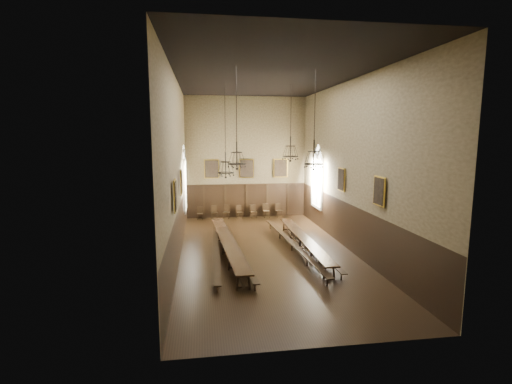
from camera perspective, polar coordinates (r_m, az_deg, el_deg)
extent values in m
cube|color=black|center=(19.82, 1.64, -9.33)|extent=(9.00, 18.00, 0.02)
cube|color=black|center=(19.10, 1.76, 17.39)|extent=(9.00, 18.00, 0.02)
cube|color=#877853|center=(27.83, -1.51, 5.30)|extent=(9.00, 0.02, 9.00)
cube|color=#877853|center=(10.23, 10.42, -0.41)|extent=(9.00, 0.02, 9.00)
cube|color=#877853|center=(18.69, -12.07, 3.54)|extent=(0.02, 18.00, 9.00)
cube|color=#877853|center=(20.20, 14.43, 3.81)|extent=(0.02, 18.00, 9.00)
cube|color=black|center=(19.35, -4.41, -7.41)|extent=(1.39, 10.26, 0.07)
cube|color=black|center=(20.19, 7.36, -7.00)|extent=(0.70, 9.21, 0.06)
cube|color=black|center=(19.25, -6.15, -8.58)|extent=(0.56, 9.86, 0.05)
cube|color=black|center=(19.28, -2.84, -8.51)|extent=(0.83, 9.88, 0.05)
cube|color=black|center=(20.09, 5.55, -7.75)|extent=(0.95, 10.57, 0.05)
cube|color=black|center=(20.29, 8.76, -7.82)|extent=(0.33, 9.17, 0.05)
cube|color=black|center=(27.64, -8.61, -3.32)|extent=(0.43, 0.43, 0.05)
cube|color=black|center=(27.76, -8.62, -2.75)|extent=(0.41, 0.06, 0.49)
cube|color=black|center=(27.72, -6.40, -3.19)|extent=(0.50, 0.50, 0.05)
cube|color=black|center=(27.85, -6.42, -2.59)|extent=(0.43, 0.11, 0.52)
cube|color=black|center=(27.68, -4.58, -3.13)|extent=(0.56, 0.56, 0.05)
cube|color=black|center=(27.82, -4.61, -2.51)|extent=(0.45, 0.17, 0.54)
cube|color=black|center=(27.77, -2.57, -3.14)|extent=(0.50, 0.50, 0.05)
cube|color=black|center=(27.90, -2.61, -2.56)|extent=(0.42, 0.13, 0.51)
cube|color=black|center=(27.88, -0.39, -3.07)|extent=(0.50, 0.50, 0.05)
cube|color=black|center=(28.01, -0.45, -2.48)|extent=(0.43, 0.11, 0.51)
cube|color=black|center=(28.03, 1.58, -2.95)|extent=(0.51, 0.51, 0.05)
cube|color=black|center=(28.16, 1.52, -2.33)|extent=(0.46, 0.10, 0.54)
cube|color=black|center=(28.21, 3.53, -2.88)|extent=(0.55, 0.55, 0.05)
cube|color=black|center=(28.35, 3.46, -2.26)|extent=(0.46, 0.15, 0.55)
cylinder|color=black|center=(20.94, -4.79, 11.34)|extent=(0.03, 0.03, 3.79)
torus|color=black|center=(21.01, -4.68, 2.97)|extent=(0.95, 0.95, 0.06)
torus|color=black|center=(20.96, -4.70, 4.63)|extent=(0.60, 0.60, 0.04)
cylinder|color=black|center=(20.97, -4.70, 4.33)|extent=(0.07, 0.07, 1.33)
cylinder|color=black|center=(21.59, 5.40, 12.40)|extent=(0.03, 0.03, 2.92)
torus|color=black|center=(21.57, 5.30, 5.46)|extent=(0.93, 0.93, 0.05)
torus|color=black|center=(21.54, 5.32, 7.06)|extent=(0.59, 0.59, 0.04)
cylinder|color=black|center=(21.55, 5.32, 6.77)|extent=(0.07, 0.07, 1.31)
cylinder|color=black|center=(16.07, -3.04, 13.37)|extent=(0.03, 0.03, 3.15)
torus|color=black|center=(16.05, -2.97, 4.33)|extent=(0.77, 0.77, 0.05)
torus|color=black|center=(16.03, -2.98, 6.11)|extent=(0.49, 0.49, 0.04)
cylinder|color=black|center=(16.03, -2.98, 5.79)|extent=(0.05, 0.05, 1.09)
cylinder|color=black|center=(17.10, 9.06, 13.11)|extent=(0.03, 0.03, 3.08)
torus|color=black|center=(17.08, 8.85, 4.27)|extent=(0.89, 0.89, 0.05)
torus|color=black|center=(17.05, 8.90, 6.19)|extent=(0.56, 0.56, 0.04)
cylinder|color=black|center=(17.06, 8.89, 5.84)|extent=(0.06, 0.06, 1.25)
cube|color=#B6902B|center=(27.57, -6.85, 3.54)|extent=(1.10, 0.12, 1.40)
cube|color=black|center=(27.57, -6.85, 3.54)|extent=(0.98, 0.02, 1.28)
cube|color=#B6902B|center=(27.76, -1.47, 3.63)|extent=(1.10, 0.12, 1.40)
cube|color=black|center=(27.76, -1.47, 3.63)|extent=(0.98, 0.02, 1.28)
cube|color=#B6902B|center=(28.18, 3.80, 3.69)|extent=(1.10, 0.12, 1.40)
cube|color=black|center=(28.18, 3.80, 3.69)|extent=(0.98, 0.02, 1.28)
cube|color=#B6902B|center=(19.76, -11.44, 1.48)|extent=(0.12, 1.00, 1.30)
cube|color=black|center=(19.76, -11.44, 1.48)|extent=(0.02, 0.88, 1.18)
cube|color=#B6902B|center=(15.31, -12.34, -0.56)|extent=(0.12, 1.00, 1.30)
cube|color=black|center=(15.31, -12.34, -0.56)|extent=(0.02, 0.88, 1.18)
cube|color=#B6902B|center=(21.15, 12.99, 1.89)|extent=(0.12, 1.00, 1.30)
cube|color=black|center=(21.15, 12.99, 1.89)|extent=(0.02, 0.88, 1.18)
cube|color=#B6902B|center=(17.07, 18.43, 0.12)|extent=(0.12, 1.00, 1.30)
cube|color=black|center=(17.07, 18.43, 0.12)|extent=(0.02, 0.88, 1.18)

